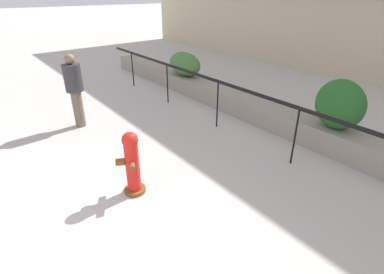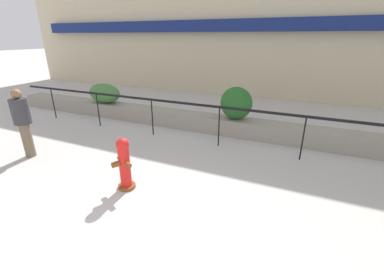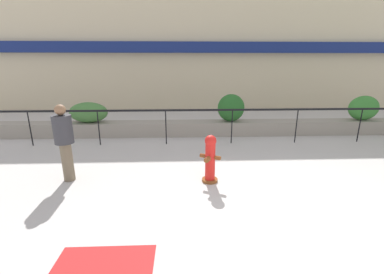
# 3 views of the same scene
# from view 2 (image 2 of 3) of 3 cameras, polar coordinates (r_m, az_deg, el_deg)

# --- Properties ---
(building_facade) EXTENTS (30.00, 1.36, 8.00)m
(building_facade) POSITION_cam_2_polar(r_m,az_deg,el_deg) (13.65, 17.11, 25.28)
(building_facade) COLOR beige
(building_facade) RESTS_ON ground
(planter_wall_low) EXTENTS (18.00, 0.70, 0.50)m
(planter_wall_low) POSITION_cam_2_polar(r_m,az_deg,el_deg) (8.18, 8.36, 2.48)
(planter_wall_low) COLOR gray
(planter_wall_low) RESTS_ON ground
(fence_railing_segment) EXTENTS (15.00, 0.05, 1.15)m
(fence_railing_segment) POSITION_cam_2_polar(r_m,az_deg,el_deg) (6.94, 6.14, 5.80)
(fence_railing_segment) COLOR black
(fence_railing_segment) RESTS_ON ground
(hedge_bush_0) EXTENTS (1.35, 0.70, 0.73)m
(hedge_bush_0) POSITION_cam_2_polar(r_m,az_deg,el_deg) (10.43, -18.88, 9.19)
(hedge_bush_0) COLOR #427538
(hedge_bush_0) RESTS_ON planter_wall_low
(hedge_bush_1) EXTENTS (0.97, 0.67, 0.99)m
(hedge_bush_1) POSITION_cam_2_polar(r_m,az_deg,el_deg) (7.93, 9.79, 7.41)
(hedge_bush_1) COLOR #235B23
(hedge_bush_1) RESTS_ON planter_wall_low
(fire_hydrant) EXTENTS (0.47, 0.48, 1.08)m
(fire_hydrant) POSITION_cam_2_polar(r_m,az_deg,el_deg) (5.24, -14.83, -5.67)
(fire_hydrant) COLOR brown
(fire_hydrant) RESTS_ON ground
(pedestrian) EXTENTS (0.50, 0.50, 1.73)m
(pedestrian) POSITION_cam_2_polar(r_m,az_deg,el_deg) (7.53, -33.54, 3.29)
(pedestrian) COLOR brown
(pedestrian) RESTS_ON ground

